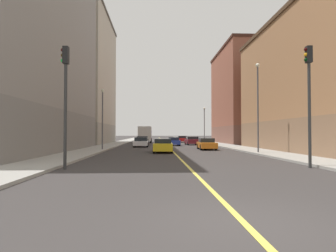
# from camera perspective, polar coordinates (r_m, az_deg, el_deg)

# --- Properties ---
(ground_plane) EXTENTS (400.00, 400.00, 0.00)m
(ground_plane) POSITION_cam_1_polar(r_m,az_deg,el_deg) (6.54, 14.43, -17.76)
(ground_plane) COLOR #373332
(ground_plane) RESTS_ON ground
(sidewalk_left) EXTENTS (3.17, 168.00, 0.15)m
(sidewalk_left) POSITION_cam_1_polar(r_m,az_deg,el_deg) (55.98, 7.92, -3.23)
(sidewalk_left) COLOR #9E9B93
(sidewalk_left) RESTS_ON ground
(sidewalk_right) EXTENTS (3.17, 168.00, 0.15)m
(sidewalk_right) POSITION_cam_1_polar(r_m,az_deg,el_deg) (55.42, -9.45, -3.24)
(sidewalk_right) COLOR #9E9B93
(sidewalk_right) RESTS_ON ground
(lane_center_stripe) EXTENTS (0.16, 154.00, 0.01)m
(lane_center_stripe) POSITION_cam_1_polar(r_m,az_deg,el_deg) (55.07, -0.72, -3.34)
(lane_center_stripe) COLOR #E5D14C
(lane_center_stripe) RESTS_ON ground
(building_left_near) EXTENTS (9.51, 25.63, 13.45)m
(building_left_near) POSITION_cam_1_polar(r_m,az_deg,el_deg) (31.36, 29.29, 7.72)
(building_left_near) COLOR #8F6B4F
(building_left_near) RESTS_ON ground
(building_left_mid) EXTENTS (9.51, 17.14, 16.94)m
(building_left_mid) POSITION_cam_1_polar(r_m,az_deg,el_deg) (54.25, 15.09, 5.65)
(building_left_mid) COLOR brown
(building_left_mid) RESTS_ON ground
(building_right_corner) EXTENTS (9.51, 24.80, 23.34)m
(building_right_corner) POSITION_cam_1_polar(r_m,az_deg,el_deg) (32.09, -27.12, 16.57)
(building_right_corner) COLOR slate
(building_right_corner) RESTS_ON ground
(building_right_midblock) EXTENTS (9.51, 19.33, 22.47)m
(building_right_midblock) POSITION_cam_1_polar(r_m,az_deg,el_deg) (53.44, -16.60, 8.76)
(building_right_midblock) COLOR #9D9688
(building_right_midblock) RESTS_ON ground
(traffic_light_left_near) EXTENTS (0.40, 0.32, 6.52)m
(traffic_light_left_near) POSITION_cam_1_polar(r_m,az_deg,el_deg) (17.28, 26.04, 6.48)
(traffic_light_left_near) COLOR #2D2D2D
(traffic_light_left_near) RESTS_ON ground
(traffic_light_right_near) EXTENTS (0.40, 0.32, 6.32)m
(traffic_light_right_near) POSITION_cam_1_polar(r_m,az_deg,el_deg) (15.85, -19.62, 6.71)
(traffic_light_right_near) COLOR #2D2D2D
(traffic_light_right_near) RESTS_ON ground
(street_lamp_left_near) EXTENTS (0.36, 0.36, 8.00)m
(street_lamp_left_near) POSITION_cam_1_polar(r_m,az_deg,el_deg) (27.24, 17.31, 5.14)
(street_lamp_left_near) COLOR #4C4C51
(street_lamp_left_near) RESTS_ON ground
(street_lamp_right_near) EXTENTS (0.36, 0.36, 6.43)m
(street_lamp_right_near) POSITION_cam_1_polar(r_m,az_deg,el_deg) (31.65, -12.80, 2.69)
(street_lamp_right_near) COLOR #4C4C51
(street_lamp_right_near) RESTS_ON ground
(street_lamp_left_far) EXTENTS (0.36, 0.36, 6.52)m
(street_lamp_left_far) POSITION_cam_1_polar(r_m,az_deg,el_deg) (54.32, 7.18, 1.01)
(street_lamp_left_far) COLOR #4C4C51
(street_lamp_left_far) RESTS_ON ground
(car_red) EXTENTS (1.91, 4.54, 1.30)m
(car_red) POSITION_cam_1_polar(r_m,az_deg,el_deg) (59.30, 2.79, -2.60)
(car_red) COLOR red
(car_red) RESTS_ON ground
(car_yellow) EXTENTS (1.91, 4.00, 1.31)m
(car_yellow) POSITION_cam_1_polar(r_m,az_deg,el_deg) (27.59, -1.02, -3.91)
(car_yellow) COLOR gold
(car_yellow) RESTS_ON ground
(car_white) EXTENTS (1.95, 4.32, 1.30)m
(car_white) POSITION_cam_1_polar(r_m,az_deg,el_deg) (39.21, -5.36, -3.20)
(car_white) COLOR white
(car_white) RESTS_ON ground
(car_black) EXTENTS (1.96, 4.46, 1.38)m
(car_black) POSITION_cam_1_polar(r_m,az_deg,el_deg) (45.79, -5.07, -2.90)
(car_black) COLOR black
(car_black) RESTS_ON ground
(car_blue) EXTENTS (1.79, 4.12, 1.25)m
(car_blue) POSITION_cam_1_polar(r_m,az_deg,el_deg) (43.07, 1.11, -3.06)
(car_blue) COLOR #23389E
(car_blue) RESTS_ON ground
(car_maroon) EXTENTS (2.10, 3.99, 1.32)m
(car_maroon) POSITION_cam_1_polar(r_m,az_deg,el_deg) (45.92, 4.78, -2.92)
(car_maroon) COLOR maroon
(car_maroon) RESTS_ON ground
(car_orange) EXTENTS (1.90, 4.28, 1.29)m
(car_orange) POSITION_cam_1_polar(r_m,az_deg,el_deg) (32.72, 7.63, -3.54)
(car_orange) COLOR orange
(car_orange) RESTS_ON ground
(box_truck) EXTENTS (2.51, 7.87, 3.08)m
(box_truck) POSITION_cam_1_polar(r_m,az_deg,el_deg) (55.91, -4.54, -1.64)
(box_truck) COLOR navy
(box_truck) RESTS_ON ground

